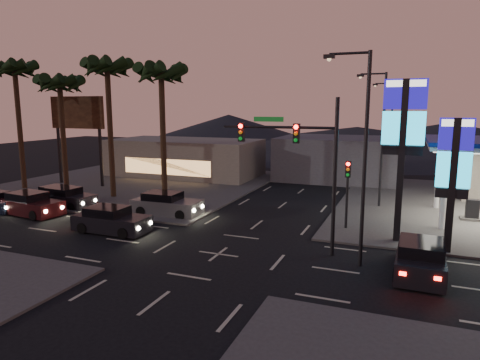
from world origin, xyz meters
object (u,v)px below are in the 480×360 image
at_px(car_lane_b_rear, 60,196).
at_px(traffic_signal_mast, 301,153).
at_px(car_lane_b_mid, 66,198).
at_px(car_lane_a_front, 111,220).
at_px(suv_station, 421,258).
at_px(pylon_sign_short, 454,165).
at_px(car_lane_b_front, 166,204).
at_px(car_lane_a_mid, 30,204).
at_px(pylon_sign_tall, 403,128).

bearing_deg(car_lane_b_rear, traffic_signal_mast, -10.57).
xyz_separation_m(traffic_signal_mast, car_lane_b_mid, (-18.89, 3.41, -4.53)).
relative_size(car_lane_a_front, suv_station, 0.98).
bearing_deg(pylon_sign_short, car_lane_b_front, 174.88).
bearing_deg(car_lane_b_rear, car_lane_b_front, 2.58).
height_order(car_lane_a_mid, car_lane_b_front, car_lane_b_front).
bearing_deg(pylon_sign_tall, car_lane_b_mid, -179.76).
distance_m(pylon_sign_tall, car_lane_b_rear, 25.19).
bearing_deg(traffic_signal_mast, pylon_sign_tall, 36.52).
bearing_deg(car_lane_a_front, car_lane_b_front, 79.28).
bearing_deg(pylon_sign_tall, traffic_signal_mast, -143.48).
distance_m(pylon_sign_short, traffic_signal_mast, 7.69).
distance_m(car_lane_a_mid, car_lane_b_rear, 3.11).
bearing_deg(car_lane_b_mid, suv_station, -10.05).
height_order(pylon_sign_tall, suv_station, pylon_sign_tall).
height_order(car_lane_b_front, car_lane_b_rear, car_lane_b_front).
bearing_deg(car_lane_b_rear, suv_station, -10.31).
relative_size(car_lane_a_front, car_lane_a_mid, 0.94).
height_order(car_lane_a_mid, car_lane_b_mid, car_lane_a_mid).
bearing_deg(pylon_sign_tall, car_lane_a_mid, -173.14).
bearing_deg(pylon_sign_short, pylon_sign_tall, 158.20).
relative_size(pylon_sign_tall, car_lane_a_front, 1.88).
distance_m(car_lane_a_front, car_lane_a_mid, 8.11).
height_order(car_lane_a_front, car_lane_b_rear, car_lane_a_front).
bearing_deg(pylon_sign_tall, car_lane_a_front, -165.28).
relative_size(car_lane_a_mid, suv_station, 1.04).
relative_size(car_lane_b_front, car_lane_b_mid, 1.06).
bearing_deg(car_lane_a_front, car_lane_b_rear, 151.86).
xyz_separation_m(pylon_sign_tall, car_lane_b_rear, (-24.54, 0.18, -5.71)).
distance_m(traffic_signal_mast, car_lane_b_mid, 19.72).
xyz_separation_m(car_lane_a_front, car_lane_b_rear, (-8.31, 4.44, -0.03)).
xyz_separation_m(car_lane_a_mid, suv_station, (25.38, -1.58, 0.00)).
distance_m(car_lane_b_mid, suv_station, 25.17).
xyz_separation_m(traffic_signal_mast, car_lane_b_front, (-10.57, 4.11, -4.48)).
bearing_deg(car_lane_a_front, traffic_signal_mast, 3.74).
bearing_deg(car_lane_a_front, pylon_sign_short, 9.88).
xyz_separation_m(pylon_sign_short, car_lane_b_front, (-17.81, 1.60, -3.90)).
bearing_deg(car_lane_a_front, car_lane_a_mid, 170.44).
distance_m(pylon_sign_short, car_lane_a_mid, 27.08).
xyz_separation_m(pylon_sign_tall, suv_station, (1.15, -4.49, -5.65)).
xyz_separation_m(pylon_sign_tall, traffic_signal_mast, (-4.74, -3.51, -1.17)).
xyz_separation_m(pylon_sign_short, traffic_signal_mast, (-7.24, -2.51, 0.57)).
relative_size(pylon_sign_short, suv_station, 1.43).
xyz_separation_m(pylon_sign_tall, car_lane_b_mid, (-23.63, -0.10, -5.70)).
bearing_deg(car_lane_a_mid, pylon_sign_tall, 6.86).
relative_size(pylon_sign_tall, car_lane_b_front, 1.79).
relative_size(pylon_sign_short, car_lane_b_rear, 1.50).
bearing_deg(car_lane_b_mid, pylon_sign_short, -1.97).
relative_size(traffic_signal_mast, suv_station, 1.63).
relative_size(pylon_sign_short, car_lane_b_mid, 1.48).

